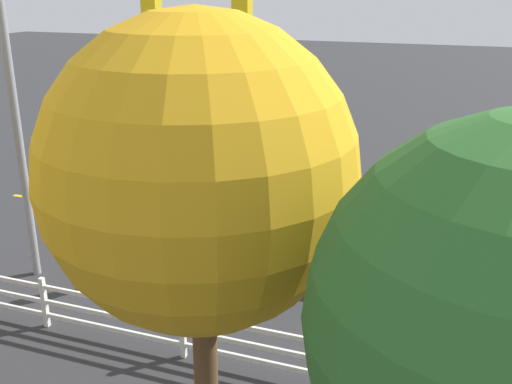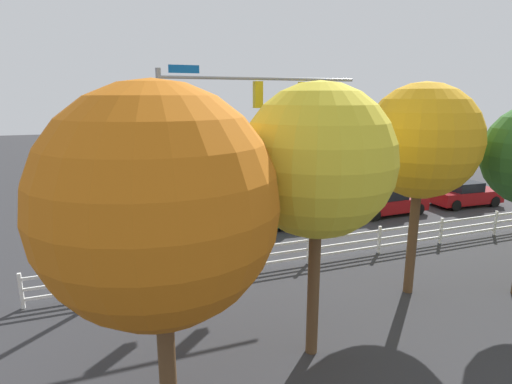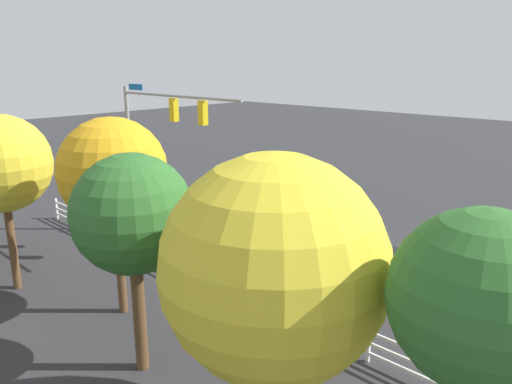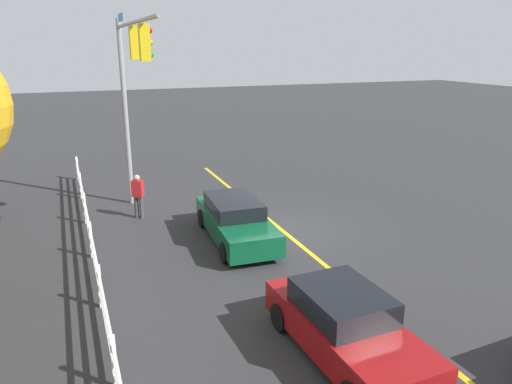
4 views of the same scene
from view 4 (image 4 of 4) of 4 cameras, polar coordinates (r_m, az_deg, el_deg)
name	(u,v)px [view 4 (image 4 of 4)]	position (r m, az deg, el deg)	size (l,w,h in m)	color
ground_plane	(284,232)	(17.29, 3.27, -4.65)	(120.00, 120.00, 0.00)	#2D2D30
lane_center_stripe	(344,280)	(14.08, 10.21, -10.12)	(28.00, 0.16, 0.01)	gold
signal_assembly	(131,78)	(17.80, -14.40, 12.76)	(7.98, 0.38, 7.40)	gray
car_0	(345,326)	(10.71, 10.40, -15.15)	(4.38, 1.95, 1.45)	maroon
car_2	(235,220)	(16.37, -2.41, -3.30)	(4.82, 2.04, 1.40)	#0C4C2D
pedestrian	(138,194)	(18.86, -13.62, -0.28)	(0.43, 0.48, 1.69)	#3F3F42
white_rail_fence	(100,285)	(12.91, -17.78, -10.34)	(26.10, 0.10, 1.15)	white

